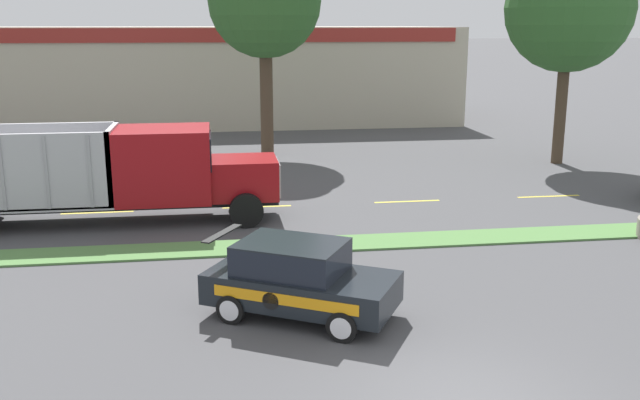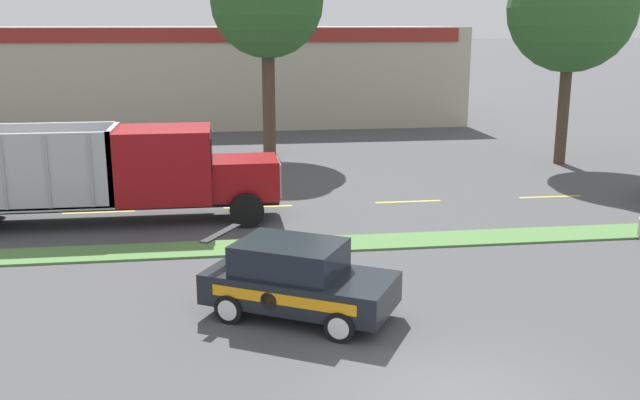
# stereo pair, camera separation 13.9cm
# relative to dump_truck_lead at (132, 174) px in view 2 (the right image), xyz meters

# --- Properties ---
(grass_verge) EXTENTS (120.00, 1.43, 0.06)m
(grass_verge) POSITION_rel_dump_truck_lead_xyz_m (6.71, -3.40, -1.54)
(grass_verge) COLOR #517F42
(grass_verge) RESTS_ON ground_plane
(centre_line_3) EXTENTS (2.40, 0.14, 0.01)m
(centre_line_3) POSITION_rel_dump_truck_lead_xyz_m (-1.36, 1.31, -1.56)
(centre_line_3) COLOR yellow
(centre_line_3) RESTS_ON ground_plane
(centre_line_4) EXTENTS (2.40, 0.14, 0.01)m
(centre_line_4) POSITION_rel_dump_truck_lead_xyz_m (4.04, 1.31, -1.56)
(centre_line_4) COLOR yellow
(centre_line_4) RESTS_ON ground_plane
(centre_line_5) EXTENTS (2.40, 0.14, 0.01)m
(centre_line_5) POSITION_rel_dump_truck_lead_xyz_m (9.44, 1.31, -1.56)
(centre_line_5) COLOR yellow
(centre_line_5) RESTS_ON ground_plane
(centre_line_6) EXTENTS (2.40, 0.14, 0.01)m
(centre_line_6) POSITION_rel_dump_truck_lead_xyz_m (14.84, 1.31, -1.56)
(centre_line_6) COLOR yellow
(centre_line_6) RESTS_ON ground_plane
(dump_truck_lead) EXTENTS (11.37, 2.73, 3.10)m
(dump_truck_lead) POSITION_rel_dump_truck_lead_xyz_m (0.00, 0.00, 0.00)
(dump_truck_lead) COLOR black
(dump_truck_lead) RESTS_ON ground_plane
(rally_car) EXTENTS (4.45, 3.63, 1.69)m
(rally_car) POSITION_rel_dump_truck_lead_xyz_m (4.38, -8.38, -0.72)
(rally_car) COLOR black
(rally_car) RESTS_ON ground_plane
(store_building_backdrop) EXTENTS (34.21, 12.10, 6.04)m
(store_building_backdrop) POSITION_rel_dump_truck_lead_xyz_m (0.90, 25.46, 1.45)
(store_building_backdrop) COLOR #BCB29E
(store_building_backdrop) RESTS_ON ground_plane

